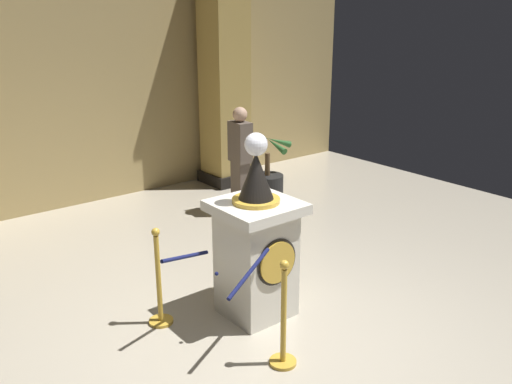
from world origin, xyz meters
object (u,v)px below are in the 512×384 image
Objects in this scene: pedestal_clock at (256,246)px; stanchion_far at (283,329)px; potted_palm_right at (267,185)px; stanchion_near at (159,291)px; bystander_guest at (240,158)px.

stanchion_far is (-0.36, -0.82, -0.39)m from pedestal_clock.
potted_palm_right is at bearing 48.33° from pedestal_clock.
bystander_guest is at bearing 38.80° from stanchion_near.
pedestal_clock is 1.89× the size of stanchion_far.
pedestal_clock reaches higher than potted_palm_right.
stanchion_near is 1.02× the size of stanchion_far.
bystander_guest reaches higher than stanchion_near.
pedestal_clock is 1.03m from stanchion_near.
potted_palm_right is at bearing 52.20° from stanchion_far.
pedestal_clock is at bearing 66.43° from stanchion_far.
potted_palm_right is at bearing 33.50° from stanchion_near.
pedestal_clock is at bearing -26.51° from stanchion_near.
bystander_guest is at bearing 58.42° from stanchion_far.
potted_palm_right is 0.72m from bystander_guest.
stanchion_near is at bearing -146.50° from potted_palm_right.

